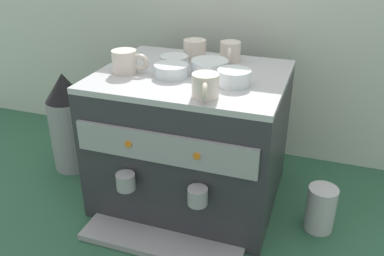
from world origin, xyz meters
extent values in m
plane|color=#28563D|center=(0.00, 0.00, 0.00)|extent=(4.00, 4.00, 0.00)
cube|color=silver|center=(0.00, 0.40, 0.48)|extent=(2.80, 0.03, 0.96)
cube|color=#2D2D33|center=(0.00, 0.00, 0.22)|extent=(0.58, 0.48, 0.43)
cube|color=#B7B7BC|center=(0.00, 0.00, 0.44)|extent=(0.58, 0.48, 0.02)
cube|color=#939399|center=(0.00, -0.25, 0.31)|extent=(0.53, 0.01, 0.09)
cylinder|color=orange|center=(-0.10, -0.25, 0.31)|extent=(0.02, 0.01, 0.02)
cylinder|color=orange|center=(0.10, -0.25, 0.31)|extent=(0.02, 0.01, 0.02)
cube|color=#939399|center=(0.00, -0.29, 0.01)|extent=(0.49, 0.12, 0.02)
cylinder|color=#939399|center=(-0.11, -0.27, 0.19)|extent=(0.06, 0.06, 0.05)
cylinder|color=#939399|center=(0.11, -0.27, 0.19)|extent=(0.06, 0.06, 0.05)
cylinder|color=beige|center=(0.08, 0.16, 0.48)|extent=(0.07, 0.07, 0.07)
torus|color=beige|center=(0.09, 0.11, 0.48)|extent=(0.02, 0.05, 0.05)
cylinder|color=beige|center=(-0.20, -0.06, 0.48)|extent=(0.08, 0.08, 0.07)
torus|color=beige|center=(-0.15, -0.06, 0.48)|extent=(0.05, 0.02, 0.05)
cylinder|color=beige|center=(-0.04, 0.15, 0.48)|extent=(0.08, 0.08, 0.06)
torus|color=beige|center=(-0.06, 0.19, 0.48)|extent=(0.03, 0.05, 0.05)
cylinder|color=beige|center=(0.10, -0.17, 0.48)|extent=(0.07, 0.07, 0.06)
torus|color=beige|center=(0.11, -0.22, 0.48)|extent=(0.03, 0.05, 0.05)
cylinder|color=silver|center=(0.15, -0.06, 0.47)|extent=(0.10, 0.10, 0.04)
cylinder|color=silver|center=(0.15, -0.06, 0.45)|extent=(0.05, 0.05, 0.01)
cylinder|color=silver|center=(0.05, 0.01, 0.47)|extent=(0.11, 0.11, 0.04)
cylinder|color=silver|center=(0.05, 0.01, 0.45)|extent=(0.06, 0.06, 0.01)
cylinder|color=silver|center=(-0.08, 0.06, 0.46)|extent=(0.09, 0.09, 0.03)
cylinder|color=silver|center=(-0.08, 0.06, 0.45)|extent=(0.05, 0.05, 0.01)
cylinder|color=silver|center=(-0.05, -0.05, 0.47)|extent=(0.10, 0.10, 0.04)
cylinder|color=silver|center=(-0.05, -0.05, 0.45)|extent=(0.06, 0.06, 0.01)
cylinder|color=#939399|center=(-0.50, 0.02, 0.14)|extent=(0.15, 0.15, 0.28)
cone|color=black|center=(-0.50, 0.02, 0.33)|extent=(0.14, 0.14, 0.10)
cylinder|color=#B7B7BC|center=(0.44, -0.05, 0.07)|extent=(0.09, 0.09, 0.15)
camera|label=1|loc=(0.39, -1.13, 0.86)|focal=38.03mm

